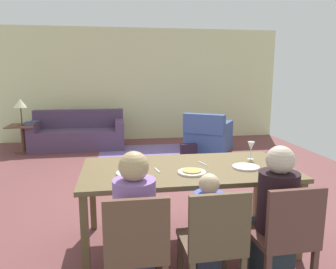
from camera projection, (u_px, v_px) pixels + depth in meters
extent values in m
cube|color=brown|center=(161.00, 180.00, 5.05)|extent=(6.81, 6.45, 0.02)
cube|color=beige|center=(143.00, 85.00, 7.97)|extent=(6.81, 0.10, 2.70)
cube|color=brown|center=(187.00, 170.00, 3.03)|extent=(1.95, 1.00, 0.04)
cube|color=brown|center=(85.00, 238.00, 2.53)|extent=(0.06, 0.06, 0.72)
cube|color=brown|center=(300.00, 221.00, 2.81)|extent=(0.06, 0.06, 0.72)
cube|color=brown|center=(93.00, 196.00, 3.38)|extent=(0.06, 0.06, 0.72)
cube|color=brown|center=(257.00, 187.00, 3.66)|extent=(0.06, 0.06, 0.72)
cylinder|color=silver|center=(131.00, 173.00, 2.82)|extent=(0.25, 0.25, 0.02)
cylinder|color=tan|center=(131.00, 172.00, 2.82)|extent=(0.17, 0.17, 0.01)
cylinder|color=silver|center=(192.00, 172.00, 2.85)|extent=(0.25, 0.25, 0.02)
cylinder|color=#D19449|center=(192.00, 171.00, 2.84)|extent=(0.17, 0.17, 0.01)
cylinder|color=silver|center=(246.00, 167.00, 3.01)|extent=(0.25, 0.25, 0.02)
cylinder|color=silver|center=(250.00, 159.00, 3.30)|extent=(0.06, 0.06, 0.01)
cylinder|color=silver|center=(251.00, 155.00, 3.30)|extent=(0.01, 0.01, 0.09)
cone|color=silver|center=(251.00, 146.00, 3.28)|extent=(0.07, 0.07, 0.09)
cube|color=silver|center=(157.00, 170.00, 2.93)|extent=(0.04, 0.15, 0.01)
cube|color=silver|center=(203.00, 163.00, 3.15)|extent=(0.06, 0.17, 0.01)
cube|color=brown|center=(136.00, 248.00, 2.25)|extent=(0.42, 0.42, 0.04)
cube|color=brown|center=(137.00, 231.00, 2.02)|extent=(0.42, 0.04, 0.42)
cube|color=brown|center=(158.00, 261.00, 2.49)|extent=(0.04, 0.04, 0.41)
cube|color=brown|center=(111.00, 265.00, 2.44)|extent=(0.04, 0.04, 0.41)
cube|color=#352D52|center=(135.00, 263.00, 2.42)|extent=(0.26, 0.34, 0.45)
cylinder|color=#9068B6|center=(135.00, 211.00, 2.26)|extent=(0.30, 0.30, 0.46)
sphere|color=tan|center=(134.00, 166.00, 2.20)|extent=(0.21, 0.21, 0.21)
cube|color=brown|center=(210.00, 242.00, 2.33)|extent=(0.43, 0.43, 0.04)
cube|color=brown|center=(220.00, 224.00, 2.10)|extent=(0.42, 0.05, 0.42)
cube|color=brown|center=(224.00, 254.00, 2.58)|extent=(0.04, 0.04, 0.41)
cube|color=brown|center=(180.00, 259.00, 2.51)|extent=(0.04, 0.04, 0.41)
cube|color=#2B3043|center=(205.00, 259.00, 2.48)|extent=(0.19, 0.25, 0.45)
cylinder|color=#435AC0|center=(208.00, 214.00, 2.35)|extent=(0.22, 0.22, 0.33)
sphere|color=beige|center=(209.00, 184.00, 2.31)|extent=(0.15, 0.15, 0.15)
cube|color=brown|center=(279.00, 236.00, 2.41)|extent=(0.43, 0.43, 0.04)
cube|color=brown|center=(296.00, 219.00, 2.19)|extent=(0.42, 0.05, 0.42)
cube|color=brown|center=(286.00, 249.00, 2.66)|extent=(0.04, 0.04, 0.41)
cube|color=brown|center=(245.00, 253.00, 2.59)|extent=(0.04, 0.04, 0.41)
cube|color=#2B3841|center=(269.00, 251.00, 2.59)|extent=(0.27, 0.35, 0.45)
cylinder|color=black|center=(278.00, 202.00, 2.42)|extent=(0.30, 0.30, 0.46)
sphere|color=beige|center=(280.00, 160.00, 2.36)|extent=(0.21, 0.21, 0.21)
cube|color=#79619F|center=(163.00, 154.00, 6.62)|extent=(2.60, 1.80, 0.01)
cube|color=#4F3A58|center=(78.00, 139.00, 7.09)|extent=(1.98, 0.84, 0.42)
cube|color=#4F3A58|center=(79.00, 118.00, 7.34)|extent=(1.98, 0.20, 0.40)
cube|color=#4F3A58|center=(34.00, 126.00, 6.89)|extent=(0.18, 0.84, 0.20)
cube|color=#4F3A58|center=(119.00, 124.00, 7.17)|extent=(0.18, 0.84, 0.20)
cube|color=#3F568E|center=(209.00, 140.00, 6.94)|extent=(1.17, 1.17, 0.42)
cube|color=#3F568E|center=(204.00, 124.00, 6.56)|extent=(0.82, 0.63, 0.40)
cube|color=#3F568E|center=(224.00, 127.00, 6.74)|extent=(0.61, 0.80, 0.20)
cube|color=#3F568E|center=(194.00, 125.00, 7.01)|extent=(0.61, 0.80, 0.20)
cube|color=brown|center=(22.00, 126.00, 6.66)|extent=(0.56, 0.56, 0.03)
cylinder|color=brown|center=(23.00, 139.00, 6.71)|extent=(0.08, 0.08, 0.55)
cylinder|color=brown|center=(24.00, 152.00, 6.76)|extent=(0.36, 0.36, 0.03)
cylinder|color=brown|center=(22.00, 125.00, 6.65)|extent=(0.16, 0.16, 0.02)
cylinder|color=brown|center=(21.00, 116.00, 6.62)|extent=(0.02, 0.02, 0.34)
cone|color=beige|center=(20.00, 103.00, 6.57)|extent=(0.26, 0.26, 0.18)
cube|color=maroon|center=(31.00, 124.00, 6.64)|extent=(0.22, 0.16, 0.03)
cube|color=navy|center=(31.00, 123.00, 6.70)|extent=(0.22, 0.16, 0.03)
cube|color=black|center=(189.00, 150.00, 6.38)|extent=(0.32, 0.16, 0.26)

